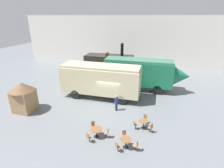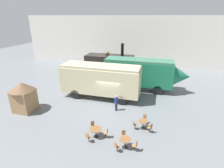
{
  "view_description": "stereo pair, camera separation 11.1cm",
  "coord_description": "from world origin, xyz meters",
  "px_view_note": "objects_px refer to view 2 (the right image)",
  "views": [
    {
      "loc": [
        4.81,
        -16.94,
        8.86
      ],
      "look_at": [
        -0.05,
        1.0,
        1.6
      ],
      "focal_mm": 28.0,
      "sensor_mm": 36.0,
      "label": 1
    },
    {
      "loc": [
        4.92,
        -16.91,
        8.86
      ],
      "look_at": [
        -0.05,
        1.0,
        1.6
      ],
      "focal_mm": 28.0,
      "sensor_mm": 36.0,
      "label": 2
    }
  ],
  "objects_px": {
    "passenger_coach_vintage": "(101,79)",
    "cafe_table_mid": "(143,123)",
    "streamlined_locomotive": "(144,73)",
    "cafe_chair_0": "(93,125)",
    "cafe_table_far": "(125,141)",
    "steam_locomotive": "(110,63)",
    "visitor_person": "(116,102)",
    "ticket_kiosk": "(23,95)",
    "cafe_table_near": "(96,130)"
  },
  "relations": [
    {
      "from": "passenger_coach_vintage",
      "to": "cafe_table_mid",
      "type": "bearing_deg",
      "value": -42.7
    },
    {
      "from": "streamlined_locomotive",
      "to": "visitor_person",
      "type": "xyz_separation_m",
      "value": [
        -1.99,
        -6.12,
        -1.4
      ]
    },
    {
      "from": "streamlined_locomotive",
      "to": "passenger_coach_vintage",
      "type": "height_order",
      "value": "streamlined_locomotive"
    },
    {
      "from": "passenger_coach_vintage",
      "to": "cafe_table_mid",
      "type": "height_order",
      "value": "passenger_coach_vintage"
    },
    {
      "from": "cafe_table_far",
      "to": "passenger_coach_vintage",
      "type": "bearing_deg",
      "value": 119.96
    },
    {
      "from": "steam_locomotive",
      "to": "passenger_coach_vintage",
      "type": "bearing_deg",
      "value": -80.79
    },
    {
      "from": "passenger_coach_vintage",
      "to": "cafe_table_far",
      "type": "xyz_separation_m",
      "value": [
        4.4,
        -7.63,
        -1.66
      ]
    },
    {
      "from": "passenger_coach_vintage",
      "to": "cafe_chair_0",
      "type": "relative_size",
      "value": 10.21
    },
    {
      "from": "streamlined_locomotive",
      "to": "cafe_table_far",
      "type": "bearing_deg",
      "value": -90.36
    },
    {
      "from": "passenger_coach_vintage",
      "to": "cafe_table_far",
      "type": "distance_m",
      "value": 8.96
    },
    {
      "from": "ticket_kiosk",
      "to": "steam_locomotive",
      "type": "bearing_deg",
      "value": 69.0
    },
    {
      "from": "cafe_table_far",
      "to": "visitor_person",
      "type": "distance_m",
      "value": 5.36
    },
    {
      "from": "cafe_chair_0",
      "to": "visitor_person",
      "type": "relative_size",
      "value": 0.53
    },
    {
      "from": "cafe_table_near",
      "to": "cafe_chair_0",
      "type": "relative_size",
      "value": 1.07
    },
    {
      "from": "steam_locomotive",
      "to": "streamlined_locomotive",
      "type": "height_order",
      "value": "steam_locomotive"
    },
    {
      "from": "steam_locomotive",
      "to": "streamlined_locomotive",
      "type": "bearing_deg",
      "value": -37.39
    },
    {
      "from": "passenger_coach_vintage",
      "to": "streamlined_locomotive",
      "type": "bearing_deg",
      "value": 37.96
    },
    {
      "from": "cafe_chair_0",
      "to": "ticket_kiosk",
      "type": "distance_m",
      "value": 7.89
    },
    {
      "from": "streamlined_locomotive",
      "to": "cafe_chair_0",
      "type": "relative_size",
      "value": 11.82
    },
    {
      "from": "visitor_person",
      "to": "ticket_kiosk",
      "type": "xyz_separation_m",
      "value": [
        -8.72,
        -2.43,
        0.78
      ]
    },
    {
      "from": "steam_locomotive",
      "to": "cafe_table_far",
      "type": "bearing_deg",
      "value": -69.9
    },
    {
      "from": "steam_locomotive",
      "to": "cafe_chair_0",
      "type": "xyz_separation_m",
      "value": [
        2.72,
        -14.25,
        -1.48
      ]
    },
    {
      "from": "passenger_coach_vintage",
      "to": "visitor_person",
      "type": "distance_m",
      "value": 3.86
    },
    {
      "from": "steam_locomotive",
      "to": "cafe_table_near",
      "type": "xyz_separation_m",
      "value": [
        3.23,
        -14.92,
        -1.39
      ]
    },
    {
      "from": "passenger_coach_vintage",
      "to": "cafe_table_far",
      "type": "relative_size",
      "value": 11.18
    },
    {
      "from": "passenger_coach_vintage",
      "to": "cafe_table_near",
      "type": "bearing_deg",
      "value": -74.5
    },
    {
      "from": "cafe_chair_0",
      "to": "streamlined_locomotive",
      "type": "bearing_deg",
      "value": 125.83
    },
    {
      "from": "cafe_table_far",
      "to": "cafe_chair_0",
      "type": "relative_size",
      "value": 0.91
    },
    {
      "from": "streamlined_locomotive",
      "to": "cafe_chair_0",
      "type": "bearing_deg",
      "value": -107.03
    },
    {
      "from": "steam_locomotive",
      "to": "passenger_coach_vintage",
      "type": "relative_size",
      "value": 0.82
    },
    {
      "from": "cafe_table_near",
      "to": "visitor_person",
      "type": "xyz_separation_m",
      "value": [
        0.52,
        4.41,
        0.3
      ]
    },
    {
      "from": "streamlined_locomotive",
      "to": "steam_locomotive",
      "type": "bearing_deg",
      "value": 142.61
    },
    {
      "from": "cafe_table_far",
      "to": "ticket_kiosk",
      "type": "relative_size",
      "value": 0.26
    },
    {
      "from": "cafe_table_near",
      "to": "cafe_table_mid",
      "type": "height_order",
      "value": "cafe_table_near"
    },
    {
      "from": "streamlined_locomotive",
      "to": "ticket_kiosk",
      "type": "bearing_deg",
      "value": -141.41
    },
    {
      "from": "visitor_person",
      "to": "ticket_kiosk",
      "type": "relative_size",
      "value": 0.55
    },
    {
      "from": "cafe_table_mid",
      "to": "visitor_person",
      "type": "bearing_deg",
      "value": 141.23
    },
    {
      "from": "visitor_person",
      "to": "cafe_chair_0",
      "type": "bearing_deg",
      "value": -105.38
    },
    {
      "from": "passenger_coach_vintage",
      "to": "cafe_table_mid",
      "type": "xyz_separation_m",
      "value": [
        5.38,
        -4.97,
        -1.69
      ]
    },
    {
      "from": "steam_locomotive",
      "to": "cafe_table_near",
      "type": "bearing_deg",
      "value": -77.78
    },
    {
      "from": "passenger_coach_vintage",
      "to": "cafe_table_mid",
      "type": "relative_size",
      "value": 11.46
    },
    {
      "from": "cafe_table_near",
      "to": "cafe_table_mid",
      "type": "relative_size",
      "value": 1.21
    },
    {
      "from": "cafe_table_mid",
      "to": "ticket_kiosk",
      "type": "distance_m",
      "value": 11.68
    },
    {
      "from": "cafe_table_near",
      "to": "cafe_table_far",
      "type": "relative_size",
      "value": 1.18
    },
    {
      "from": "cafe_table_mid",
      "to": "cafe_table_far",
      "type": "relative_size",
      "value": 0.98
    },
    {
      "from": "streamlined_locomotive",
      "to": "cafe_chair_0",
      "type": "xyz_separation_m",
      "value": [
        -3.02,
        -9.86,
        -1.78
      ]
    },
    {
      "from": "cafe_table_near",
      "to": "cafe_table_mid",
      "type": "xyz_separation_m",
      "value": [
        3.43,
        2.08,
        -0.04
      ]
    },
    {
      "from": "cafe_table_near",
      "to": "cafe_table_mid",
      "type": "distance_m",
      "value": 4.01
    },
    {
      "from": "cafe_table_mid",
      "to": "visitor_person",
      "type": "xyz_separation_m",
      "value": [
        -2.91,
        2.33,
        0.34
      ]
    },
    {
      "from": "cafe_table_far",
      "to": "cafe_table_mid",
      "type": "bearing_deg",
      "value": 69.75
    }
  ]
}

